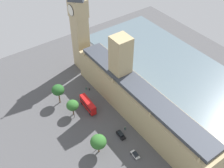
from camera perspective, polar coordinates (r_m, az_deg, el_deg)
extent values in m
plane|color=#4C4C4F|center=(118.81, 4.81, -6.98)|extent=(150.52, 150.52, 0.00)
cube|color=slate|center=(139.86, 16.93, 0.13)|extent=(44.80, 135.46, 0.25)
cube|color=tan|center=(114.55, 5.79, -4.20)|extent=(12.15, 76.66, 14.16)
cube|color=tan|center=(116.19, 1.73, 2.89)|extent=(7.27, 7.27, 32.26)
cube|color=#383D47|center=(109.04, 6.06, -1.32)|extent=(9.23, 73.59, 1.60)
cone|color=tan|center=(128.19, -5.91, 6.36)|extent=(1.20, 1.20, 2.08)
cone|color=tan|center=(112.86, 0.11, 0.82)|extent=(1.20, 1.20, 1.85)
cone|color=tan|center=(100.33, 7.82, -6.18)|extent=(1.20, 1.20, 2.04)
cone|color=tan|center=(92.01, 17.60, -14.65)|extent=(1.20, 1.20, 2.08)
cube|color=tan|center=(138.09, -6.45, 8.57)|extent=(6.55, 6.55, 27.93)
cube|color=tan|center=(129.07, -7.08, 15.35)|extent=(7.21, 7.21, 8.58)
cylinder|color=silver|center=(127.54, -8.58, 14.86)|extent=(0.25, 4.98, 4.98)
torus|color=black|center=(127.54, -8.58, 14.86)|extent=(0.24, 5.22, 5.22)
cylinder|color=silver|center=(132.07, -7.93, 15.91)|extent=(4.98, 0.25, 4.98)
torus|color=black|center=(132.07, -7.93, 15.91)|extent=(5.22, 0.24, 5.22)
cube|color=red|center=(120.56, -5.00, -4.21)|extent=(3.02, 10.61, 4.20)
cube|color=black|center=(120.50, -5.01, -4.18)|extent=(3.06, 10.21, 0.70)
cylinder|color=black|center=(120.18, -3.61, -5.76)|extent=(0.40, 1.12, 1.10)
cylinder|color=black|center=(119.49, -4.58, -6.20)|extent=(0.40, 1.12, 1.10)
cylinder|color=black|center=(124.73, -5.30, -3.65)|extent=(0.40, 1.12, 1.10)
cylinder|color=black|center=(124.07, -6.23, -4.05)|extent=(0.40, 1.12, 1.10)
cube|color=black|center=(111.73, 1.84, -10.51)|extent=(2.27, 4.87, 0.75)
cube|color=black|center=(111.30, 1.78, -10.21)|extent=(1.79, 2.77, 0.65)
cylinder|color=black|center=(111.55, 2.62, -10.98)|extent=(0.31, 0.70, 0.68)
cylinder|color=black|center=(110.98, 1.87, -11.34)|extent=(0.31, 0.70, 0.68)
cylinder|color=black|center=(113.09, 1.79, -9.93)|extent=(0.31, 0.70, 0.68)
cylinder|color=black|center=(112.53, 1.05, -10.28)|extent=(0.31, 0.70, 0.68)
cube|color=silver|center=(106.64, 4.79, -14.41)|extent=(2.05, 4.13, 0.75)
cube|color=black|center=(105.97, 4.88, -14.27)|extent=(1.64, 2.35, 0.65)
cylinder|color=black|center=(107.23, 4.02, -14.23)|extent=(0.30, 0.70, 0.68)
cylinder|color=black|center=(107.79, 4.74, -13.85)|extent=(0.30, 0.70, 0.68)
cylinder|color=black|center=(106.13, 4.82, -15.20)|extent=(0.30, 0.70, 0.68)
cylinder|color=black|center=(106.69, 5.55, -14.81)|extent=(0.30, 0.70, 0.68)
cylinder|color=#336B60|center=(113.99, 2.71, -9.13)|extent=(0.62, 0.62, 1.34)
sphere|color=beige|center=(113.37, 2.73, -8.88)|extent=(0.26, 0.26, 0.26)
cube|color=black|center=(113.77, 2.67, -9.22)|extent=(0.25, 0.31, 0.24)
cylinder|color=black|center=(130.40, -4.71, -1.07)|extent=(0.61, 0.61, 1.33)
sphere|color=#8C6647|center=(129.86, -4.73, -0.81)|extent=(0.26, 0.26, 0.26)
cube|color=maroon|center=(130.33, -4.59, -1.04)|extent=(0.25, 0.31, 0.24)
cylinder|color=#336B60|center=(130.97, -5.38, -0.88)|extent=(0.61, 0.61, 1.35)
sphere|color=#8C6647|center=(130.43, -5.40, -0.62)|extent=(0.26, 0.26, 0.26)
cube|color=#336B60|center=(130.80, -5.28, -0.90)|extent=(0.32, 0.23, 0.24)
cylinder|color=brown|center=(119.59, -8.02, -5.63)|extent=(0.56, 0.56, 3.58)
ellipsoid|color=#2D6628|center=(116.89, -8.19, -4.39)|extent=(5.21, 5.21, 4.43)
cylinder|color=brown|center=(106.51, -2.76, -13.21)|extent=(0.56, 0.56, 3.84)
ellipsoid|color=#2D6628|center=(103.11, -2.84, -11.87)|extent=(6.06, 6.06, 5.15)
cylinder|color=brown|center=(125.00, -10.84, -2.84)|extent=(0.56, 0.56, 5.49)
ellipsoid|color=#235623|center=(121.72, -11.13, -1.23)|extent=(5.52, 5.52, 4.69)
cylinder|color=black|center=(106.63, -2.75, -11.95)|extent=(0.18, 0.18, 6.38)
sphere|color=#F2EAC6|center=(103.85, -2.81, -10.82)|extent=(0.56, 0.56, 0.56)
cylinder|color=black|center=(117.39, -7.90, -5.86)|extent=(0.18, 0.18, 6.10)
sphere|color=#F2EAC6|center=(114.97, -8.06, -4.75)|extent=(0.56, 0.56, 0.56)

